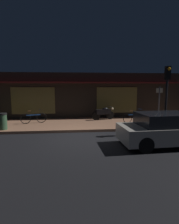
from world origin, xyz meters
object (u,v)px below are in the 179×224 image
Objects in this scene: motorcycle at (104,113)px; bicycle_extra at (134,117)px; trash_bin at (3,121)px; traffic_light_pole at (167,88)px; parked_car_far at (166,129)px; bicycle_parked at (34,118)px; sign_post at (159,103)px.

bicycle_extra is (1.82, -1.34, -0.14)m from motorcycle.
trash_bin is 0.26× the size of traffic_light_pole.
parked_car_far is at bearing -117.03° from traffic_light_pole.
parked_car_far reaches higher than bicycle_parked.
traffic_light_pole is (-0.64, -2.04, 0.97)m from sign_post.
traffic_light_pole is (8.89, -1.17, 1.86)m from trash_bin.
trash_bin is 9.15m from traffic_light_pole.
parked_car_far reaches higher than bicycle_extra.
sign_post is at bearing 67.78° from parked_car_far.
parked_car_far is at bearing -21.07° from trash_bin.
sign_post is at bearing 72.55° from traffic_light_pole.
motorcycle is 3.81m from sign_post.
sign_post reaches higher than bicycle_parked.
motorcycle reaches higher than trash_bin.
bicycle_parked is 0.39× the size of parked_car_far.
trash_bin is at bearing -158.33° from motorcycle.
bicycle_parked is 2.11m from trash_bin.
trash_bin is (-1.35, -1.62, 0.11)m from bicycle_parked.
sign_post is 2.58× the size of trash_bin.
traffic_light_pole is at bearing 62.97° from parked_car_far.
bicycle_extra is (6.64, -0.51, 0.00)m from bicycle_parked.
bicycle_parked is 0.67× the size of sign_post.
bicycle_parked is 8.28m from traffic_light_pole.
trash_bin reaches higher than bicycle_extra.
traffic_light_pole reaches higher than sign_post.
motorcycle is 4.90m from bicycle_parked.
parked_car_far is (-1.60, -3.93, -0.81)m from sign_post.
trash_bin is 8.49m from parked_car_far.
sign_post reaches higher than bicycle_extra.
traffic_light_pole is at bearing -53.08° from motorcycle.
bicycle_extra is 0.68× the size of sign_post.
trash_bin is at bearing -129.71° from bicycle_parked.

